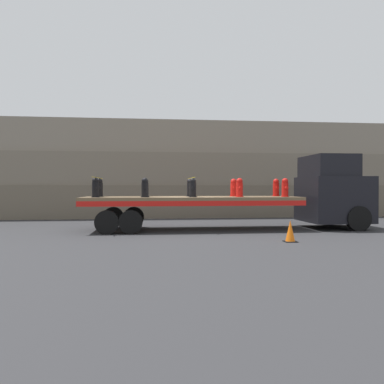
{
  "coord_description": "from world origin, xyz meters",
  "views": [
    {
      "loc": [
        -1.62,
        -15.41,
        1.74
      ],
      "look_at": [
        0.03,
        0.0,
        1.56
      ],
      "focal_mm": 35.0,
      "sensor_mm": 36.0,
      "label": 1
    }
  ],
  "objects_px": {
    "fire_hydrant_black_far_0": "(100,188)",
    "fire_hydrant_black_far_2": "(190,188)",
    "flatbed_trailer": "(175,203)",
    "fire_hydrant_black_near_0": "(96,188)",
    "truck_cab": "(334,192)",
    "fire_hydrant_red_near_3": "(240,188)",
    "fire_hydrant_black_near_2": "(193,188)",
    "fire_hydrant_red_far_4": "(276,188)",
    "fire_hydrant_red_near_4": "(285,188)",
    "fire_hydrant_black_near_1": "(145,188)",
    "fire_hydrant_red_far_3": "(234,188)",
    "traffic_cone": "(290,231)",
    "fire_hydrant_black_far_1": "(145,188)"
  },
  "relations": [
    {
      "from": "flatbed_trailer",
      "to": "fire_hydrant_black_far_2",
      "type": "bearing_deg",
      "value": 39.82
    },
    {
      "from": "fire_hydrant_black_near_0",
      "to": "fire_hydrant_black_far_0",
      "type": "xyz_separation_m",
      "value": [
        0.0,
        1.12,
        0.0
      ]
    },
    {
      "from": "truck_cab",
      "to": "fire_hydrant_black_near_0",
      "type": "xyz_separation_m",
      "value": [
        -10.04,
        -0.56,
        0.19
      ]
    },
    {
      "from": "fire_hydrant_black_near_1",
      "to": "truck_cab",
      "type": "bearing_deg",
      "value": 3.95
    },
    {
      "from": "flatbed_trailer",
      "to": "fire_hydrant_black_near_0",
      "type": "xyz_separation_m",
      "value": [
        -3.14,
        -0.56,
        0.65
      ]
    },
    {
      "from": "fire_hydrant_black_far_0",
      "to": "fire_hydrant_black_near_1",
      "type": "height_order",
      "value": "same"
    },
    {
      "from": "truck_cab",
      "to": "fire_hydrant_black_near_0",
      "type": "distance_m",
      "value": 10.05
    },
    {
      "from": "fire_hydrant_red_near_3",
      "to": "traffic_cone",
      "type": "height_order",
      "value": "fire_hydrant_red_near_3"
    },
    {
      "from": "fire_hydrant_black_far_1",
      "to": "fire_hydrant_red_far_4",
      "type": "xyz_separation_m",
      "value": [
        5.72,
        0.0,
        0.0
      ]
    },
    {
      "from": "fire_hydrant_black_far_1",
      "to": "fire_hydrant_red_near_3",
      "type": "height_order",
      "value": "same"
    },
    {
      "from": "fire_hydrant_red_near_4",
      "to": "fire_hydrant_red_far_4",
      "type": "relative_size",
      "value": 1.0
    },
    {
      "from": "flatbed_trailer",
      "to": "fire_hydrant_red_far_4",
      "type": "height_order",
      "value": "fire_hydrant_red_far_4"
    },
    {
      "from": "fire_hydrant_black_near_1",
      "to": "fire_hydrant_red_near_3",
      "type": "height_order",
      "value": "same"
    },
    {
      "from": "flatbed_trailer",
      "to": "fire_hydrant_red_near_3",
      "type": "bearing_deg",
      "value": -12.28
    },
    {
      "from": "fire_hydrant_black_near_0",
      "to": "fire_hydrant_black_far_2",
      "type": "relative_size",
      "value": 1.0
    },
    {
      "from": "truck_cab",
      "to": "fire_hydrant_red_near_4",
      "type": "distance_m",
      "value": 2.49
    },
    {
      "from": "fire_hydrant_red_near_3",
      "to": "fire_hydrant_red_far_4",
      "type": "height_order",
      "value": "same"
    },
    {
      "from": "fire_hydrant_red_near_4",
      "to": "fire_hydrant_black_far_2",
      "type": "bearing_deg",
      "value": 163.58
    },
    {
      "from": "fire_hydrant_black_far_0",
      "to": "fire_hydrant_red_near_3",
      "type": "bearing_deg",
      "value": -11.12
    },
    {
      "from": "fire_hydrant_black_far_2",
      "to": "fire_hydrant_red_near_4",
      "type": "relative_size",
      "value": 1.0
    },
    {
      "from": "fire_hydrant_black_near_0",
      "to": "fire_hydrant_black_far_1",
      "type": "xyz_separation_m",
      "value": [
        1.91,
        1.12,
        0.0
      ]
    },
    {
      "from": "truck_cab",
      "to": "fire_hydrant_black_near_2",
      "type": "xyz_separation_m",
      "value": [
        -6.23,
        -0.56,
        0.19
      ]
    },
    {
      "from": "truck_cab",
      "to": "fire_hydrant_black_far_0",
      "type": "bearing_deg",
      "value": 176.8
    },
    {
      "from": "fire_hydrant_black_near_2",
      "to": "fire_hydrant_red_near_4",
      "type": "distance_m",
      "value": 3.81
    },
    {
      "from": "fire_hydrant_black_near_2",
      "to": "fire_hydrant_red_far_4",
      "type": "xyz_separation_m",
      "value": [
        3.81,
        1.12,
        0.0
      ]
    },
    {
      "from": "fire_hydrant_black_near_2",
      "to": "fire_hydrant_red_far_3",
      "type": "distance_m",
      "value": 2.21
    },
    {
      "from": "flatbed_trailer",
      "to": "fire_hydrant_red_far_4",
      "type": "relative_size",
      "value": 11.49
    },
    {
      "from": "fire_hydrant_black_near_1",
      "to": "fire_hydrant_black_far_2",
      "type": "distance_m",
      "value": 2.21
    },
    {
      "from": "flatbed_trailer",
      "to": "fire_hydrant_red_near_4",
      "type": "bearing_deg",
      "value": -7.14
    },
    {
      "from": "flatbed_trailer",
      "to": "fire_hydrant_black_near_2",
      "type": "xyz_separation_m",
      "value": [
        0.67,
        -0.56,
        0.65
      ]
    },
    {
      "from": "fire_hydrant_black_near_0",
      "to": "fire_hydrant_black_near_2",
      "type": "xyz_separation_m",
      "value": [
        3.81,
        0.0,
        0.0
      ]
    },
    {
      "from": "fire_hydrant_black_near_2",
      "to": "fire_hydrant_black_near_1",
      "type": "bearing_deg",
      "value": 180.0
    },
    {
      "from": "fire_hydrant_black_near_1",
      "to": "fire_hydrant_black_near_2",
      "type": "distance_m",
      "value": 1.91
    },
    {
      "from": "truck_cab",
      "to": "flatbed_trailer",
      "type": "distance_m",
      "value": 6.91
    },
    {
      "from": "fire_hydrant_black_near_0",
      "to": "fire_hydrant_black_far_2",
      "type": "distance_m",
      "value": 3.97
    },
    {
      "from": "traffic_cone",
      "to": "fire_hydrant_red_far_4",
      "type": "bearing_deg",
      "value": 76.99
    },
    {
      "from": "fire_hydrant_red_near_3",
      "to": "fire_hydrant_red_far_4",
      "type": "distance_m",
      "value": 2.21
    },
    {
      "from": "fire_hydrant_black_far_0",
      "to": "fire_hydrant_red_far_3",
      "type": "bearing_deg",
      "value": 0.0
    },
    {
      "from": "flatbed_trailer",
      "to": "fire_hydrant_black_far_0",
      "type": "xyz_separation_m",
      "value": [
        -3.14,
        0.56,
        0.65
      ]
    },
    {
      "from": "fire_hydrant_black_near_1",
      "to": "fire_hydrant_red_near_3",
      "type": "distance_m",
      "value": 3.81
    },
    {
      "from": "fire_hydrant_black_far_0",
      "to": "fire_hydrant_red_far_3",
      "type": "distance_m",
      "value": 5.72
    },
    {
      "from": "fire_hydrant_black_near_2",
      "to": "fire_hydrant_red_far_4",
      "type": "bearing_deg",
      "value": 16.42
    },
    {
      "from": "fire_hydrant_black_far_0",
      "to": "fire_hydrant_black_near_2",
      "type": "bearing_deg",
      "value": -16.42
    },
    {
      "from": "fire_hydrant_red_far_3",
      "to": "traffic_cone",
      "type": "xyz_separation_m",
      "value": [
        0.89,
        -4.38,
        -1.39
      ]
    },
    {
      "from": "flatbed_trailer",
      "to": "fire_hydrant_red_far_4",
      "type": "distance_m",
      "value": 4.56
    },
    {
      "from": "fire_hydrant_black_near_0",
      "to": "fire_hydrant_black_far_0",
      "type": "bearing_deg",
      "value": 90.0
    },
    {
      "from": "fire_hydrant_black_far_0",
      "to": "fire_hydrant_black_far_2",
      "type": "height_order",
      "value": "same"
    },
    {
      "from": "fire_hydrant_black_far_1",
      "to": "traffic_cone",
      "type": "relative_size",
      "value": 1.09
    },
    {
      "from": "fire_hydrant_red_far_3",
      "to": "fire_hydrant_black_far_0",
      "type": "bearing_deg",
      "value": 180.0
    },
    {
      "from": "fire_hydrant_red_near_4",
      "to": "fire_hydrant_red_far_4",
      "type": "bearing_deg",
      "value": 90.0
    }
  ]
}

